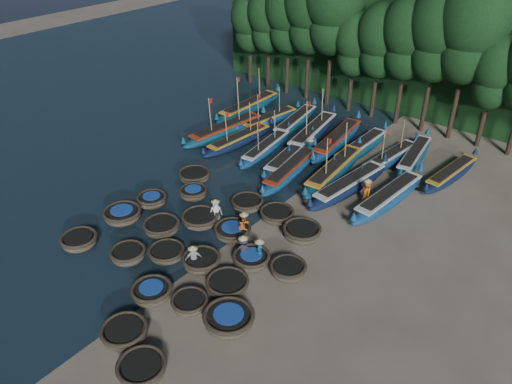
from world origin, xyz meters
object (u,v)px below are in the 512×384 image
Objects in this scene: long_boat_5 at (291,169)px; fisherman_2 at (244,226)px; coracle_5 at (79,240)px; coracle_21 at (193,193)px; coracle_13 at (201,261)px; coracle_10 at (122,214)px; coracle_8 at (190,303)px; fisherman_3 at (243,249)px; coracle_24 at (302,232)px; long_boat_4 at (290,156)px; coracle_7 at (152,292)px; fisherman_4 at (193,258)px; long_boat_8 at (389,197)px; long_boat_9 at (249,107)px; long_boat_14 at (361,147)px; long_boat_15 at (390,158)px; long_boat_2 at (239,140)px; coracle_3 at (124,332)px; coracle_6 at (128,254)px; coracle_12 at (167,253)px; long_boat_12 at (313,133)px; fisherman_5 at (310,150)px; coracle_9 at (229,319)px; coracle_17 at (232,231)px; long_boat_17 at (451,174)px; coracle_14 at (228,284)px; long_boat_1 at (226,130)px; long_boat_13 at (337,140)px; coracle_18 at (251,259)px; coracle_23 at (277,214)px; long_boat_16 at (414,156)px; long_boat_7 at (350,185)px; fisherman_6 at (367,192)px; coracle_22 at (247,203)px; coracle_4 at (142,368)px; coracle_11 at (162,227)px; coracle_16 at (200,219)px; fisherman_0 at (216,210)px; long_boat_11 at (295,122)px; long_boat_3 at (266,148)px; long_boat_6 at (334,170)px.

fisherman_2 reaches higher than long_boat_5.
coracle_5 is 7.81m from coracle_21.
coracle_5 is 7.33m from coracle_13.
coracle_8 is at bearing -17.54° from coracle_10.
coracle_10 is 8.38m from fisherman_3.
coracle_24 is 0.33× the size of long_boat_4.
fisherman_4 is (0.07, 2.88, 0.36)m from coracle_7.
long_boat_9 is at bearing 165.29° from long_boat_8.
long_boat_8 reaches higher than long_boat_14.
long_boat_4 is 1.08× the size of long_boat_15.
coracle_3 is at bearing -60.02° from long_boat_2.
coracle_24 is at bearing 50.36° from coracle_6.
coracle_12 is at bearing 124.36° from coracle_7.
fisherman_5 is (1.76, -3.12, 0.28)m from long_boat_12.
long_boat_15 reaches higher than coracle_9.
long_boat_17 reaches higher than coracle_17.
coracle_14 is (5.81, 1.63, -0.02)m from coracle_6.
coracle_12 is at bearing -109.64° from long_boat_17.
long_boat_1 is 8.90m from long_boat_13.
fisherman_5 is at bearing 110.89° from coracle_9.
fisherman_3 is (9.20, -10.49, 0.32)m from long_boat_2.
coracle_18 is at bearing -83.03° from long_boat_13.
coracle_9 is 1.42× the size of coracle_23.
coracle_12 is 14.37m from fisherman_5.
long_boat_7 is at bearing -112.15° from long_boat_16.
long_boat_14 is 4.13× the size of fisherman_6.
long_boat_16 is at bearing 65.45° from coracle_22.
coracle_4 is 1.10× the size of coracle_6.
long_boat_4 reaches higher than coracle_12.
coracle_7 is 21.98m from long_boat_16.
coracle_18 is 1.46× the size of fisherman_4.
coracle_11 is 4.06m from coracle_21.
long_boat_9 is at bearing 119.53° from coracle_16.
fisherman_0 is 4.11m from fisherman_3.
long_boat_13 is 5.24× the size of fisherman_4.
coracle_22 is 12.85m from long_boat_11.
coracle_7 is 1.11× the size of coracle_13.
coracle_17 is 14.20m from long_boat_12.
coracle_23 is at bearing -112.79° from long_boat_17.
long_boat_15 is (0.46, 17.41, 0.10)m from coracle_14.
coracle_7 is 20.30m from long_boat_13.
long_boat_16 is at bearing 23.69° from fisherman_4.
long_boat_7 is (1.61, 17.42, 0.13)m from coracle_3.
long_boat_13 is at bearing 43.44° from long_boat_3.
coracle_12 is 4.02m from coracle_17.
coracle_18 is at bearing -87.58° from long_boat_6.
long_boat_5 is 9.42m from long_boat_16.
coracle_21 is 13.28m from long_boat_11.
fisherman_5 is 6.61m from fisherman_6.
fisherman_3 is at bearing 109.00° from fisherman_5.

